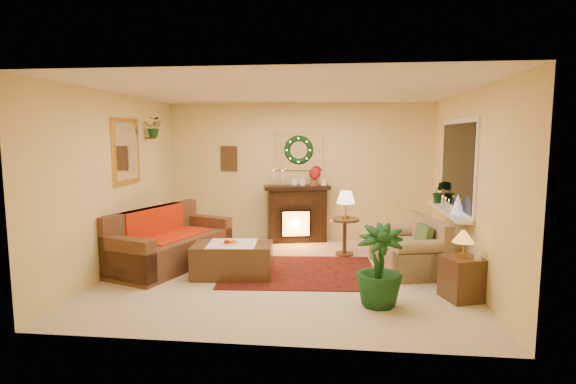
# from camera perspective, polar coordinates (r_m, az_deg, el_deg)

# --- Properties ---
(floor) EXTENTS (5.00, 5.00, 0.00)m
(floor) POSITION_cam_1_polar(r_m,az_deg,el_deg) (6.60, -0.34, -10.33)
(floor) COLOR beige
(floor) RESTS_ON ground
(ceiling) EXTENTS (5.00, 5.00, 0.00)m
(ceiling) POSITION_cam_1_polar(r_m,az_deg,el_deg) (6.33, -0.35, 12.74)
(ceiling) COLOR white
(ceiling) RESTS_ON ground
(wall_back) EXTENTS (5.00, 5.00, 0.00)m
(wall_back) POSITION_cam_1_polar(r_m,az_deg,el_deg) (8.56, 1.38, 2.55)
(wall_back) COLOR #EFD88C
(wall_back) RESTS_ON ground
(wall_front) EXTENTS (5.00, 5.00, 0.00)m
(wall_front) POSITION_cam_1_polar(r_m,az_deg,el_deg) (4.13, -3.92, -2.35)
(wall_front) COLOR #EFD88C
(wall_front) RESTS_ON ground
(wall_left) EXTENTS (4.50, 4.50, 0.00)m
(wall_left) POSITION_cam_1_polar(r_m,az_deg,el_deg) (7.07, -20.91, 1.13)
(wall_left) COLOR #EFD88C
(wall_left) RESTS_ON ground
(wall_right) EXTENTS (4.50, 4.50, 0.00)m
(wall_right) POSITION_cam_1_polar(r_m,az_deg,el_deg) (6.54, 21.98, 0.64)
(wall_right) COLOR #EFD88C
(wall_right) RESTS_ON ground
(area_rug) EXTENTS (2.33, 1.82, 0.01)m
(area_rug) POSITION_cam_1_polar(r_m,az_deg,el_deg) (6.68, 1.46, -10.07)
(area_rug) COLOR #4F1212
(area_rug) RESTS_ON floor
(sofa) EXTENTS (1.52, 2.23, 0.88)m
(sofa) POSITION_cam_1_polar(r_m,az_deg,el_deg) (7.12, -14.62, -5.69)
(sofa) COLOR brown
(sofa) RESTS_ON floor
(red_throw) EXTENTS (0.77, 1.25, 0.02)m
(red_throw) POSITION_cam_1_polar(r_m,az_deg,el_deg) (7.24, -14.74, -5.27)
(red_throw) COLOR #AF1117
(red_throw) RESTS_ON sofa
(fireplace) EXTENTS (1.14, 0.58, 0.99)m
(fireplace) POSITION_cam_1_polar(r_m,az_deg,el_deg) (8.45, 1.12, -2.63)
(fireplace) COLOR black
(fireplace) RESTS_ON floor
(poinsettia) EXTENTS (0.22, 0.22, 0.22)m
(poinsettia) POSITION_cam_1_polar(r_m,az_deg,el_deg) (8.28, 3.43, 2.39)
(poinsettia) COLOR #A21415
(poinsettia) RESTS_ON fireplace
(mantel_candle_a) EXTENTS (0.06, 0.06, 0.17)m
(mantel_candle_a) POSITION_cam_1_polar(r_m,az_deg,el_deg) (8.41, -1.84, 2.20)
(mantel_candle_a) COLOR white
(mantel_candle_a) RESTS_ON fireplace
(mantel_candle_b) EXTENTS (0.06, 0.06, 0.17)m
(mantel_candle_b) POSITION_cam_1_polar(r_m,az_deg,el_deg) (8.34, -0.67, 2.16)
(mantel_candle_b) COLOR white
(mantel_candle_b) RESTS_ON fireplace
(mantel_mirror) EXTENTS (0.92, 0.02, 0.72)m
(mantel_mirror) POSITION_cam_1_polar(r_m,az_deg,el_deg) (8.52, 1.38, 5.22)
(mantel_mirror) COLOR white
(mantel_mirror) RESTS_ON wall_back
(wreath) EXTENTS (0.55, 0.11, 0.55)m
(wreath) POSITION_cam_1_polar(r_m,az_deg,el_deg) (8.48, 1.36, 5.35)
(wreath) COLOR #194719
(wreath) RESTS_ON wall_back
(wall_art) EXTENTS (0.32, 0.03, 0.48)m
(wall_art) POSITION_cam_1_polar(r_m,az_deg,el_deg) (8.75, -7.50, 4.23)
(wall_art) COLOR #381E11
(wall_art) RESTS_ON wall_back
(gold_mirror) EXTENTS (0.03, 0.84, 1.00)m
(gold_mirror) POSITION_cam_1_polar(r_m,az_deg,el_deg) (7.30, -19.86, 4.89)
(gold_mirror) COLOR gold
(gold_mirror) RESTS_ON wall_left
(hanging_plant) EXTENTS (0.33, 0.28, 0.36)m
(hanging_plant) POSITION_cam_1_polar(r_m,az_deg,el_deg) (7.92, -16.62, 6.75)
(hanging_plant) COLOR #194719
(hanging_plant) RESTS_ON wall_left
(loveseat) EXTENTS (1.04, 1.47, 0.78)m
(loveseat) POSITION_cam_1_polar(r_m,az_deg,el_deg) (6.94, 14.99, -6.12)
(loveseat) COLOR tan
(loveseat) RESTS_ON floor
(window_frame) EXTENTS (0.03, 1.86, 1.36)m
(window_frame) POSITION_cam_1_polar(r_m,az_deg,el_deg) (7.04, 20.75, 3.16)
(window_frame) COLOR white
(window_frame) RESTS_ON wall_right
(window_glass) EXTENTS (0.02, 1.70, 1.22)m
(window_glass) POSITION_cam_1_polar(r_m,az_deg,el_deg) (7.04, 20.63, 3.16)
(window_glass) COLOR black
(window_glass) RESTS_ON wall_right
(window_sill) EXTENTS (0.22, 1.86, 0.04)m
(window_sill) POSITION_cam_1_polar(r_m,az_deg,el_deg) (7.09, 19.69, -2.30)
(window_sill) COLOR white
(window_sill) RESTS_ON wall_right
(mini_tree) EXTENTS (0.19, 0.19, 0.29)m
(mini_tree) POSITION_cam_1_polar(r_m,az_deg,el_deg) (6.67, 20.76, -1.44)
(mini_tree) COLOR silver
(mini_tree) RESTS_ON window_sill
(sill_plant) EXTENTS (0.26, 0.21, 0.47)m
(sill_plant) POSITION_cam_1_polar(r_m,az_deg,el_deg) (7.75, 18.62, 0.11)
(sill_plant) COLOR #2B5222
(sill_plant) RESTS_ON window_sill
(side_table_round) EXTENTS (0.56, 0.56, 0.62)m
(side_table_round) POSITION_cam_1_polar(r_m,az_deg,el_deg) (7.59, 7.19, -5.54)
(side_table_round) COLOR #552F1A
(side_table_round) RESTS_ON floor
(lamp_cream) EXTENTS (0.31, 0.31, 0.47)m
(lamp_cream) POSITION_cam_1_polar(r_m,az_deg,el_deg) (7.49, 7.35, -1.39)
(lamp_cream) COLOR #FFCFA3
(lamp_cream) RESTS_ON side_table_round
(end_table_square) EXTENTS (0.54, 0.54, 0.52)m
(end_table_square) POSITION_cam_1_polar(r_m,az_deg,el_deg) (5.94, 21.29, -10.09)
(end_table_square) COLOR #4D2A1F
(end_table_square) RESTS_ON floor
(lamp_tiffany) EXTENTS (0.26, 0.26, 0.38)m
(lamp_tiffany) POSITION_cam_1_polar(r_m,az_deg,el_deg) (5.80, 21.35, -5.66)
(lamp_tiffany) COLOR #FFAF14
(lamp_tiffany) RESTS_ON end_table_square
(coffee_table) EXTENTS (1.16, 0.71, 0.47)m
(coffee_table) POSITION_cam_1_polar(r_m,az_deg,el_deg) (6.48, -7.06, -8.78)
(coffee_table) COLOR black
(coffee_table) RESTS_ON floor
(fruit_bowl) EXTENTS (0.28, 0.28, 0.07)m
(fruit_bowl) POSITION_cam_1_polar(r_m,az_deg,el_deg) (6.41, -7.39, -6.74)
(fruit_bowl) COLOR white
(fruit_bowl) RESTS_ON coffee_table
(floor_palm) EXTENTS (1.69, 1.69, 2.88)m
(floor_palm) POSITION_cam_1_polar(r_m,az_deg,el_deg) (5.40, 11.49, -9.48)
(floor_palm) COLOR #345E2C
(floor_palm) RESTS_ON floor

